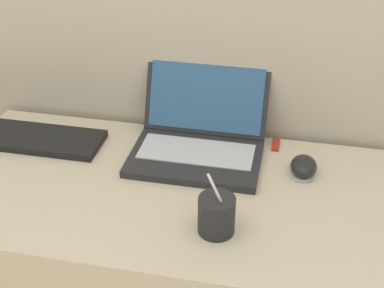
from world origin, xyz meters
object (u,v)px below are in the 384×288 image
at_px(drink_cup, 217,214).
at_px(usb_stick, 276,145).
at_px(computer_mouse, 304,167).
at_px(external_keyboard, 27,138).
at_px(laptop, 199,134).

height_order(drink_cup, usb_stick, drink_cup).
bearing_deg(computer_mouse, usb_stick, 123.90).
bearing_deg(usb_stick, external_keyboard, -170.52).
height_order(laptop, computer_mouse, laptop).
bearing_deg(laptop, computer_mouse, -10.29).
xyz_separation_m(laptop, external_keyboard, (-0.48, -0.05, -0.04)).
xyz_separation_m(drink_cup, usb_stick, (0.10, 0.38, -0.04)).
bearing_deg(usb_stick, computer_mouse, -56.10).
height_order(computer_mouse, external_keyboard, computer_mouse).
distance_m(drink_cup, external_keyboard, 0.64).
height_order(laptop, drink_cup, laptop).
height_order(computer_mouse, usb_stick, computer_mouse).
distance_m(external_keyboard, usb_stick, 0.69).
relative_size(laptop, drink_cup, 2.04).
bearing_deg(computer_mouse, laptop, 169.71).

